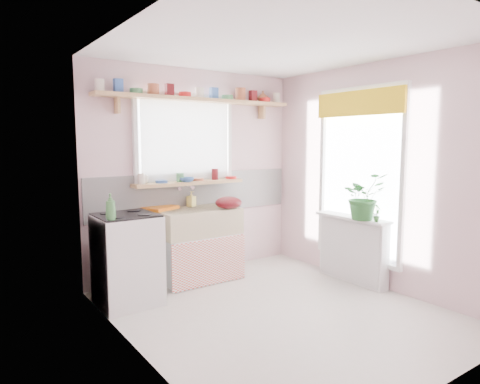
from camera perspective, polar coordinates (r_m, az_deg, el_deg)
room at (r=5.06m, az=4.71°, el=3.77°), size 3.20×3.20×3.20m
sink_unit at (r=5.09m, az=-5.65°, el=-6.90°), size 0.95×0.65×1.11m
cooker at (r=4.49m, az=-14.82°, el=-8.62°), size 0.58×0.58×0.93m
radiator_ledge at (r=5.19m, az=14.81°, el=-7.24°), size 0.22×0.95×0.78m
windowsill at (r=5.14m, az=-6.76°, el=1.21°), size 1.40×0.22×0.04m
pine_shelf at (r=5.20m, az=-5.38°, el=12.11°), size 2.52×0.24×0.04m
shelf_crockery at (r=5.20m, az=-5.56°, el=12.94°), size 2.47×0.11×0.12m
sill_crockery at (r=5.11m, az=-7.27°, el=2.01°), size 1.35×0.11×0.12m
dish_tray at (r=5.02m, az=-10.60°, el=-2.11°), size 0.45×0.40×0.04m
colander at (r=5.00m, az=-1.54°, el=-1.42°), size 0.39×0.39×0.14m
jade_plant at (r=4.88m, az=16.15°, el=-0.55°), size 0.53×0.48×0.52m
fruit_bowl at (r=5.04m, az=16.49°, el=-2.90°), size 0.30×0.30×0.07m
herb_pot at (r=4.79m, az=17.77°, el=-2.57°), size 0.13×0.12×0.22m
soap_bottle_sink at (r=5.19m, az=-6.51°, el=-0.92°), size 0.11×0.11×0.18m
sill_cup at (r=4.92m, az=-12.79°, el=1.62°), size 0.14×0.14×0.09m
sill_bowl at (r=5.05m, az=-7.10°, el=1.65°), size 0.23×0.23×0.05m
shelf_vase at (r=5.82m, az=3.08°, el=12.54°), size 0.18×0.18×0.16m
cooker_bottle at (r=4.10m, az=-16.88°, el=-1.89°), size 0.11×0.12×0.25m
fruit at (r=5.04m, az=16.50°, el=-2.21°), size 0.20×0.14×0.10m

